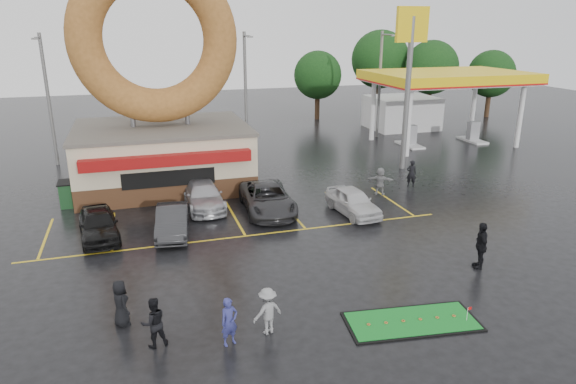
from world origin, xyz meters
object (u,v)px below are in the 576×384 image
object	(u,v)px
car_grey	(267,198)
putting_green	(412,321)
car_black	(98,224)
streetlight_mid	(246,88)
donut_shop	(160,113)
person_cameraman	(481,245)
streetlight_right	(380,82)
car_dgrey	(172,221)
streetlight_left	(48,97)
car_white	(353,201)
person_blue	(229,322)
gas_station	(426,95)
car_silver	(203,195)
dumpster	(78,193)
shell_sign	(410,59)

from	to	relation	value
car_grey	putting_green	xyz separation A→B (m)	(1.90, -11.78, -0.70)
car_black	streetlight_mid	bearing A→B (deg)	49.61
donut_shop	person_cameraman	bearing A→B (deg)	-53.61
streetlight_right	car_dgrey	distance (m)	26.20
streetlight_left	streetlight_right	size ratio (longest dim) A/B	1.00
person_cameraman	car_white	bearing A→B (deg)	-139.85
person_blue	gas_station	bearing A→B (deg)	29.37
car_silver	streetlight_mid	bearing A→B (deg)	67.05
person_cameraman	dumpster	size ratio (longest dim) A/B	1.09
car_grey	gas_station	bearing A→B (deg)	42.61
car_black	car_white	world-z (taller)	car_black
car_silver	car_black	bearing A→B (deg)	-152.17
shell_sign	car_white	distance (m)	12.10
car_white	putting_green	distance (m)	10.42
person_cameraman	putting_green	bearing A→B (deg)	-36.93
donut_shop	car_white	bearing A→B (deg)	-42.41
car_black	dumpster	size ratio (longest dim) A/B	2.31
streetlight_mid	dumpster	size ratio (longest dim) A/B	5.00
car_silver	person_blue	size ratio (longest dim) A/B	2.98
streetlight_right	person_blue	size ratio (longest dim) A/B	5.69
person_blue	putting_green	xyz separation A→B (m)	(6.06, -0.57, -0.76)
car_black	person_blue	bearing A→B (deg)	-73.57
car_silver	car_dgrey	bearing A→B (deg)	-120.63
gas_station	streetlight_mid	size ratio (longest dim) A/B	1.52
gas_station	car_grey	xyz separation A→B (m)	(-18.15, -14.60, -2.96)
donut_shop	dumpster	xyz separation A→B (m)	(-4.87, -2.54, -3.81)
gas_station	dumpster	size ratio (longest dim) A/B	7.58
car_black	car_dgrey	world-z (taller)	car_black
gas_station	streetlight_left	world-z (taller)	streetlight_left
gas_station	car_white	size ratio (longest dim) A/B	3.40
gas_station	shell_sign	distance (m)	11.93
car_grey	person_blue	xyz separation A→B (m)	(-4.16, -11.20, 0.05)
car_dgrey	dumpster	world-z (taller)	car_dgrey
donut_shop	gas_station	distance (m)	24.35
streetlight_left	person_blue	world-z (taller)	streetlight_left
car_dgrey	person_cameraman	distance (m)	13.75
gas_station	car_white	bearing A→B (deg)	-130.66
person_cameraman	car_dgrey	bearing A→B (deg)	-99.77
car_silver	person_blue	bearing A→B (deg)	-95.15
shell_sign	car_grey	bearing A→B (deg)	-153.09
dumpster	car_silver	bearing A→B (deg)	-21.41
shell_sign	putting_green	bearing A→B (deg)	-117.95
donut_shop	car_grey	xyz separation A→B (m)	(4.85, -6.63, -3.73)
shell_sign	streetlight_right	size ratio (longest dim) A/B	1.18
gas_station	car_dgrey	xyz separation A→B (m)	(-23.24, -16.31, -3.02)
car_black	putting_green	bearing A→B (deg)	-52.34
dumpster	putting_green	bearing A→B (deg)	-54.90
car_grey	person_cameraman	size ratio (longest dim) A/B	2.70
shell_sign	streetlight_left	size ratio (longest dim) A/B	1.18
streetlight_mid	shell_sign	bearing A→B (deg)	-44.73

